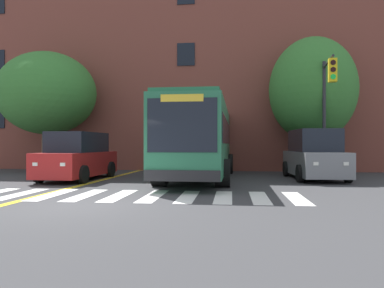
{
  "coord_description": "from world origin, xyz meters",
  "views": [
    {
      "loc": [
        4.42,
        -9.41,
        1.62
      ],
      "look_at": [
        2.13,
        7.49,
        1.64
      ],
      "focal_mm": 35.0,
      "sensor_mm": 36.0,
      "label": 1
    }
  ],
  "objects_px": {
    "street_tree_curbside_small": "(47,94)",
    "traffic_light_near_corner": "(327,97)",
    "car_grey_far_lane": "(314,156)",
    "city_bus": "(201,138)",
    "car_red_near_lane": "(78,157)",
    "street_tree_curbside_large": "(312,90)"
  },
  "relations": [
    {
      "from": "street_tree_curbside_small",
      "to": "traffic_light_near_corner",
      "type": "bearing_deg",
      "value": -10.19
    },
    {
      "from": "traffic_light_near_corner",
      "to": "street_tree_curbside_small",
      "type": "relative_size",
      "value": 0.78
    },
    {
      "from": "car_grey_far_lane",
      "to": "traffic_light_near_corner",
      "type": "bearing_deg",
      "value": -9.13
    },
    {
      "from": "car_grey_far_lane",
      "to": "street_tree_curbside_small",
      "type": "relative_size",
      "value": 0.71
    },
    {
      "from": "city_bus",
      "to": "car_red_near_lane",
      "type": "distance_m",
      "value": 5.8
    },
    {
      "from": "city_bus",
      "to": "street_tree_curbside_large",
      "type": "xyz_separation_m",
      "value": [
        5.79,
        3.27,
        2.71
      ]
    },
    {
      "from": "car_grey_far_lane",
      "to": "street_tree_curbside_small",
      "type": "xyz_separation_m",
      "value": [
        -14.78,
        2.67,
        3.53
      ]
    },
    {
      "from": "city_bus",
      "to": "car_red_near_lane",
      "type": "relative_size",
      "value": 2.36
    },
    {
      "from": "car_red_near_lane",
      "to": "street_tree_curbside_large",
      "type": "bearing_deg",
      "value": 23.36
    },
    {
      "from": "traffic_light_near_corner",
      "to": "car_grey_far_lane",
      "type": "bearing_deg",
      "value": 170.87
    },
    {
      "from": "city_bus",
      "to": "street_tree_curbside_large",
      "type": "bearing_deg",
      "value": 29.43
    },
    {
      "from": "car_grey_far_lane",
      "to": "street_tree_curbside_large",
      "type": "relative_size",
      "value": 0.69
    },
    {
      "from": "city_bus",
      "to": "car_grey_far_lane",
      "type": "distance_m",
      "value": 5.37
    },
    {
      "from": "street_tree_curbside_small",
      "to": "car_grey_far_lane",
      "type": "bearing_deg",
      "value": -10.23
    },
    {
      "from": "car_grey_far_lane",
      "to": "street_tree_curbside_large",
      "type": "xyz_separation_m",
      "value": [
        0.48,
        3.15,
        3.53
      ]
    },
    {
      "from": "car_grey_far_lane",
      "to": "street_tree_curbside_large",
      "type": "distance_m",
      "value": 4.76
    },
    {
      "from": "car_grey_far_lane",
      "to": "traffic_light_near_corner",
      "type": "xyz_separation_m",
      "value": [
        0.58,
        -0.09,
        2.74
      ]
    },
    {
      "from": "city_bus",
      "to": "car_red_near_lane",
      "type": "height_order",
      "value": "city_bus"
    },
    {
      "from": "street_tree_curbside_large",
      "to": "street_tree_curbside_small",
      "type": "bearing_deg",
      "value": -178.17
    },
    {
      "from": "traffic_light_near_corner",
      "to": "street_tree_curbside_large",
      "type": "distance_m",
      "value": 3.35
    },
    {
      "from": "city_bus",
      "to": "car_grey_far_lane",
      "type": "bearing_deg",
      "value": 1.22
    },
    {
      "from": "car_red_near_lane",
      "to": "street_tree_curbside_large",
      "type": "xyz_separation_m",
      "value": [
        11.29,
        4.88,
        3.59
      ]
    }
  ]
}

